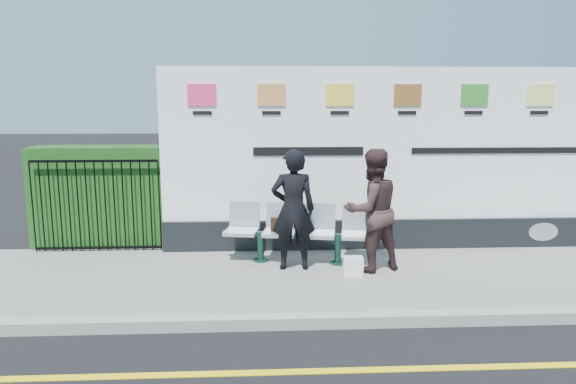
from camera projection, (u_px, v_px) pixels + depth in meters
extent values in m
plane|color=black|center=(454.00, 368.00, 4.98)|extent=(80.00, 80.00, 0.00)
cube|color=slate|center=(391.00, 277.00, 7.43)|extent=(14.00, 3.00, 0.12)
cube|color=gray|center=(423.00, 319.00, 5.96)|extent=(14.00, 0.18, 0.14)
cube|color=yellow|center=(454.00, 368.00, 4.98)|extent=(14.00, 0.10, 0.01)
cube|color=black|center=(401.00, 232.00, 8.73)|extent=(8.00, 0.30, 0.50)
cube|color=white|center=(404.00, 144.00, 8.48)|extent=(8.00, 0.14, 2.50)
cube|color=#1A4916|center=(104.00, 196.00, 8.83)|extent=(2.35, 0.70, 1.70)
imported|color=black|center=(293.00, 210.00, 7.48)|extent=(0.65, 0.43, 1.78)
imported|color=#372323|center=(372.00, 210.00, 7.42)|extent=(1.04, 0.93, 1.79)
cube|color=black|center=(280.00, 224.00, 7.85)|extent=(0.28, 0.13, 0.22)
cube|color=white|center=(353.00, 266.00, 7.28)|extent=(0.28, 0.17, 0.28)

